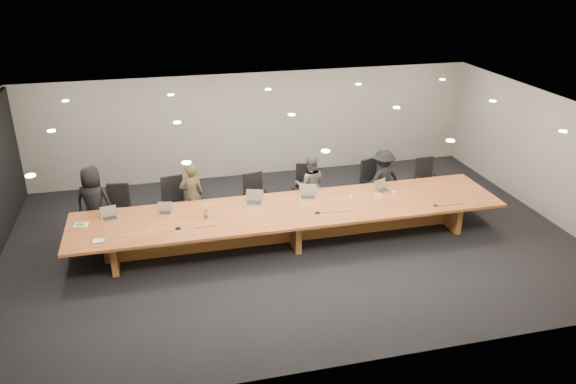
# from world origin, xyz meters

# --- Properties ---
(ground) EXTENTS (12.00, 12.00, 0.00)m
(ground) POSITION_xyz_m (0.00, 0.00, 0.00)
(ground) COLOR black
(ground) RESTS_ON ground
(back_wall) EXTENTS (12.00, 0.02, 2.80)m
(back_wall) POSITION_xyz_m (0.00, 4.00, 1.40)
(back_wall) COLOR #B1ADA1
(back_wall) RESTS_ON ground
(conference_table) EXTENTS (9.00, 1.80, 0.75)m
(conference_table) POSITION_xyz_m (0.00, 0.00, 0.52)
(conference_table) COLOR brown
(conference_table) RESTS_ON ground
(chair_far_left) EXTENTS (0.65, 0.65, 1.11)m
(chair_far_left) POSITION_xyz_m (-3.55, 1.22, 0.56)
(chair_far_left) COLOR black
(chair_far_left) RESTS_ON ground
(chair_left) EXTENTS (0.70, 0.70, 1.16)m
(chair_left) POSITION_xyz_m (-2.32, 1.23, 0.58)
(chair_left) COLOR black
(chair_left) RESTS_ON ground
(chair_mid_left) EXTENTS (0.65, 0.65, 1.08)m
(chair_mid_left) POSITION_xyz_m (-0.51, 1.22, 0.54)
(chair_mid_left) COLOR black
(chair_mid_left) RESTS_ON ground
(chair_mid_right) EXTENTS (0.77, 0.77, 1.18)m
(chair_mid_right) POSITION_xyz_m (0.65, 1.22, 0.59)
(chair_mid_right) COLOR black
(chair_mid_right) RESTS_ON ground
(chair_right) EXTENTS (0.73, 0.73, 1.13)m
(chair_right) POSITION_xyz_m (2.39, 1.34, 0.56)
(chair_right) COLOR black
(chair_right) RESTS_ON ground
(chair_far_right) EXTENTS (0.59, 0.59, 1.09)m
(chair_far_right) POSITION_xyz_m (3.73, 1.19, 0.55)
(chair_far_right) COLOR black
(chair_far_right) RESTS_ON ground
(person_a) EXTENTS (0.88, 0.70, 1.59)m
(person_a) POSITION_xyz_m (-4.02, 1.24, 0.79)
(person_a) COLOR black
(person_a) RESTS_ON ground
(person_b) EXTENTS (0.57, 0.42, 1.46)m
(person_b) POSITION_xyz_m (-1.96, 1.26, 0.73)
(person_b) COLOR #403923
(person_b) RESTS_ON ground
(person_c) EXTENTS (0.78, 0.65, 1.43)m
(person_c) POSITION_xyz_m (0.75, 1.22, 0.71)
(person_c) COLOR #4C4C4E
(person_c) RESTS_ON ground
(person_d) EXTENTS (1.02, 0.71, 1.44)m
(person_d) POSITION_xyz_m (2.53, 1.14, 0.72)
(person_d) COLOR black
(person_d) RESTS_ON ground
(laptop_a) EXTENTS (0.35, 0.28, 0.25)m
(laptop_a) POSITION_xyz_m (-3.66, 0.39, 0.87)
(laptop_a) COLOR tan
(laptop_a) RESTS_ON conference_table
(laptop_b) EXTENTS (0.32, 0.25, 0.23)m
(laptop_b) POSITION_xyz_m (-2.58, 0.38, 0.86)
(laptop_b) COLOR #C4B295
(laptop_b) RESTS_ON conference_table
(laptop_c) EXTENTS (0.43, 0.37, 0.29)m
(laptop_c) POSITION_xyz_m (-0.72, 0.42, 0.89)
(laptop_c) COLOR #BBAF8E
(laptop_c) RESTS_ON conference_table
(laptop_d) EXTENTS (0.42, 0.34, 0.29)m
(laptop_d) POSITION_xyz_m (0.48, 0.41, 0.90)
(laptop_d) COLOR #C5B696
(laptop_d) RESTS_ON conference_table
(laptop_e) EXTENTS (0.40, 0.35, 0.26)m
(laptop_e) POSITION_xyz_m (2.23, 0.38, 0.88)
(laptop_e) COLOR #B5AA8A
(laptop_e) RESTS_ON conference_table
(water_bottle) EXTENTS (0.08, 0.08, 0.21)m
(water_bottle) POSITION_xyz_m (-1.75, 0.14, 0.85)
(water_bottle) COLOR silver
(water_bottle) RESTS_ON conference_table
(amber_mug) EXTENTS (0.09, 0.09, 0.09)m
(amber_mug) POSITION_xyz_m (-1.78, -0.02, 0.80)
(amber_mug) COLOR brown
(amber_mug) RESTS_ON conference_table
(paper_cup_near) EXTENTS (0.09, 0.09, 0.08)m
(paper_cup_near) POSITION_xyz_m (1.36, 0.14, 0.79)
(paper_cup_near) COLOR white
(paper_cup_near) RESTS_ON conference_table
(paper_cup_far) EXTENTS (0.09, 0.09, 0.08)m
(paper_cup_far) POSITION_xyz_m (2.37, 0.15, 0.79)
(paper_cup_far) COLOR white
(paper_cup_far) RESTS_ON conference_table
(notepad) EXTENTS (0.30, 0.25, 0.02)m
(notepad) POSITION_xyz_m (-4.20, 0.25, 0.76)
(notepad) COLOR white
(notepad) RESTS_ON conference_table
(lime_gadget) EXTENTS (0.18, 0.12, 0.03)m
(lime_gadget) POSITION_xyz_m (-4.21, 0.25, 0.78)
(lime_gadget) COLOR #5CB931
(lime_gadget) RESTS_ON notepad
(av_box) EXTENTS (0.22, 0.17, 0.03)m
(av_box) POSITION_xyz_m (-3.82, -0.54, 0.77)
(av_box) COLOR #BCBCC1
(av_box) RESTS_ON conference_table
(mic_left) EXTENTS (0.15, 0.15, 0.03)m
(mic_left) POSITION_xyz_m (-2.36, -0.36, 0.77)
(mic_left) COLOR black
(mic_left) RESTS_ON conference_table
(mic_center) EXTENTS (0.15, 0.15, 0.03)m
(mic_center) POSITION_xyz_m (0.47, -0.34, 0.77)
(mic_center) COLOR black
(mic_center) RESTS_ON conference_table
(mic_right) EXTENTS (0.15, 0.15, 0.03)m
(mic_right) POSITION_xyz_m (3.00, -0.59, 0.76)
(mic_right) COLOR black
(mic_right) RESTS_ON conference_table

